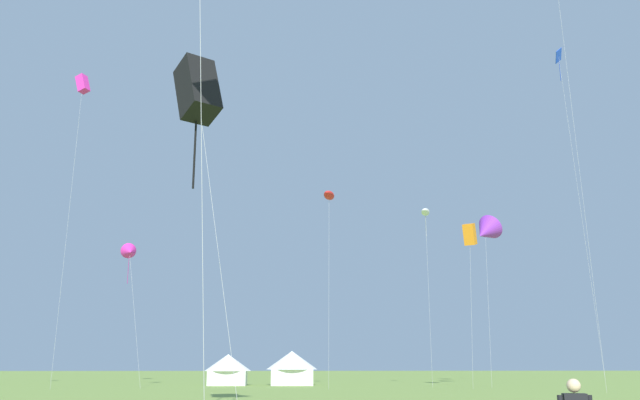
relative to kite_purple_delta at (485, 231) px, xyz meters
The scene contains 10 objects.
kite_purple_delta is the anchor object (origin of this frame).
kite_white_parafoil 5.88m from the kite_purple_delta, behind, with size 1.60×2.56×16.30m.
kite_black_box 41.21m from the kite_purple_delta, 123.45° to the right, with size 3.40×2.76×14.64m.
kite_blue_diamond 16.71m from the kite_purple_delta, 32.94° to the right, with size 1.60×1.50×30.97m.
kite_red_parafoil 15.39m from the kite_purple_delta, 169.77° to the right, with size 1.57×3.72×17.09m.
kite_magenta_delta 32.90m from the kite_purple_delta, behind, with size 3.13×3.36×12.63m.
kite_orange_box 5.21m from the kite_purple_delta, 122.60° to the right, with size 1.49×1.79×13.96m.
kite_magenta_box 39.91m from the kite_purple_delta, behind, with size 1.49×2.31×27.99m.
festival_tent_center 27.50m from the kite_purple_delta, 169.06° to the left, with size 4.40×4.40×2.86m.
festival_tent_left 22.32m from the kite_purple_delta, 165.53° to the left, with size 4.86×4.86×3.16m.
Camera 1 is at (-1.99, -3.09, 1.96)m, focal length 37.56 mm.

